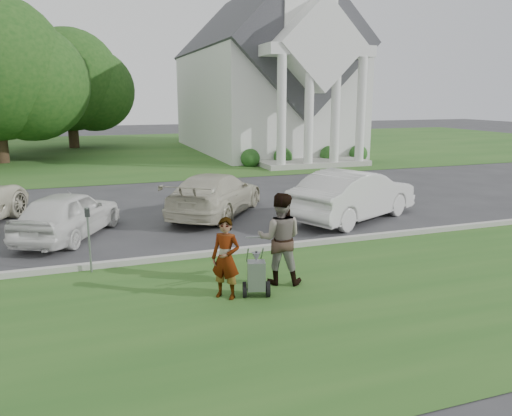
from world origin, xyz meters
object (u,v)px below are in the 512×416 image
church (263,66)px  car_d (354,195)px  car_c (215,194)px  tree_back (69,85)px  person_left (226,259)px  striping_cart (256,276)px  parking_meter_near (89,232)px  car_b (68,214)px  person_right (280,239)px

church → car_d: (-4.35, -20.35, -5.13)m
church → car_c: bearing=-114.7°
church → tree_back: bearing=152.2°
person_left → striping_cart: bearing=27.6°
person_left → parking_meter_near: bearing=176.7°
striping_cart → tree_back: bearing=111.8°
tree_back → striping_cart: size_ratio=8.40×
church → person_left: size_ratio=14.86×
person_left → car_b: (-2.98, 5.65, -0.13)m
person_left → car_d: (5.69, 4.86, -0.00)m
church → person_right: size_ratio=12.33×
church → car_b: bearing=-123.7°
church → car_b: size_ratio=6.05×
striping_cart → parking_meter_near: bearing=155.8°
person_left → parking_meter_near: (-2.49, 2.41, 0.15)m
striping_cart → person_left: size_ratio=0.71×
person_left → person_right: size_ratio=0.83×
tree_back → car_b: (-0.01, -26.44, -4.05)m
tree_back → car_c: (4.60, -25.15, -4.02)m
person_left → car_d: 7.49m
striping_cart → parking_meter_near: size_ratio=0.75×
tree_back → person_right: size_ratio=4.92×
church → striping_cart: church is taller
person_left → car_c: 7.13m
parking_meter_near → car_d: size_ratio=0.31×
tree_back → car_c: bearing=-79.6°
tree_back → person_left: 32.46m
car_d → person_left: bearing=104.7°
person_right → car_d: size_ratio=0.40×
church → car_d: size_ratio=4.91×
tree_back → car_b: tree_back is taller
tree_back → car_d: (8.66, -27.22, -3.92)m
church → car_c: size_ratio=4.92×
person_right → car_b: 6.78m
person_right → parking_meter_near: person_right is taller
church → parking_meter_near: church is taller
church → car_c: church is taller
person_left → car_c: size_ratio=0.33×
church → tree_back: size_ratio=2.51×
parking_meter_near → car_c: bearing=47.8°
person_right → car_c: size_ratio=0.40×
car_b → parking_meter_near: bearing=126.5°
car_b → car_c: size_ratio=0.81×
tree_back → car_d: bearing=-72.4°
striping_cart → parking_meter_near: 4.02m
person_right → car_b: person_right is taller
person_left → car_c: person_left is taller
church → parking_meter_near: 26.49m
person_right → car_c: person_right is taller
church → car_b: 24.08m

